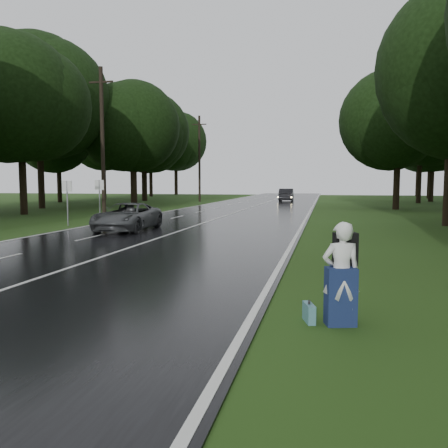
% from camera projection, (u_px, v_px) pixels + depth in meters
% --- Properties ---
extents(ground, '(160.00, 160.00, 0.00)m').
position_uv_depth(ground, '(41.00, 279.00, 11.68)').
color(ground, '#234113').
rests_on(ground, ground).
extents(road, '(12.00, 140.00, 0.04)m').
position_uv_depth(road, '(219.00, 218.00, 31.12)').
color(road, black).
rests_on(road, ground).
extents(lane_center, '(0.12, 140.00, 0.01)m').
position_uv_depth(lane_center, '(219.00, 218.00, 31.12)').
color(lane_center, silver).
rests_on(lane_center, road).
extents(grey_car, '(2.46, 5.05, 1.38)m').
position_uv_depth(grey_car, '(127.00, 217.00, 23.01)').
color(grey_car, '#424547').
rests_on(grey_car, road).
extents(far_car, '(1.89, 4.96, 1.61)m').
position_uv_depth(far_car, '(286.00, 195.00, 57.62)').
color(far_car, black).
rests_on(far_car, road).
extents(hitchhiker, '(0.74, 0.70, 1.80)m').
position_uv_depth(hitchhiker, '(341.00, 277.00, 7.84)').
color(hitchhiker, silver).
rests_on(hitchhiker, ground).
extents(suitcase, '(0.26, 0.48, 0.33)m').
position_uv_depth(suitcase, '(309.00, 313.00, 8.06)').
color(suitcase, teal).
rests_on(suitcase, ground).
extents(utility_pole_mid, '(1.80, 0.28, 10.52)m').
position_uv_depth(utility_pole_mid, '(104.00, 216.00, 32.89)').
color(utility_pole_mid, black).
rests_on(utility_pole_mid, ground).
extents(utility_pole_far, '(1.80, 0.28, 10.69)m').
position_uv_depth(utility_pole_far, '(200.00, 202.00, 57.69)').
color(utility_pole_far, black).
rests_on(utility_pole_far, ground).
extents(road_sign_a, '(0.61, 0.10, 2.54)m').
position_uv_depth(road_sign_a, '(68.00, 226.00, 25.93)').
color(road_sign_a, white).
rests_on(road_sign_a, ground).
extents(road_sign_b, '(0.62, 0.10, 2.59)m').
position_uv_depth(road_sign_b, '(100.00, 220.00, 29.60)').
color(road_sign_b, white).
rests_on(road_sign_b, ground).
extents(tree_left_d, '(9.66, 9.66, 15.10)m').
position_uv_depth(tree_left_d, '(24.00, 214.00, 34.89)').
color(tree_left_d, black).
rests_on(tree_left_d, ground).
extents(tree_left_e, '(9.01, 9.01, 14.08)m').
position_uv_depth(tree_left_e, '(134.00, 205.00, 48.57)').
color(tree_left_e, black).
rests_on(tree_left_e, ground).
extents(tree_left_f, '(9.86, 9.86, 15.41)m').
position_uv_depth(tree_left_f, '(145.00, 201.00, 60.43)').
color(tree_left_f, black).
rests_on(tree_left_f, ground).
extents(tree_right_d, '(9.34, 9.34, 14.59)m').
position_uv_depth(tree_right_d, '(447.00, 226.00, 25.78)').
color(tree_right_d, black).
rests_on(tree_right_d, ground).
extents(tree_right_e, '(8.90, 8.90, 13.91)m').
position_uv_depth(tree_right_e, '(396.00, 209.00, 41.28)').
color(tree_right_e, black).
rests_on(tree_right_e, ground).
extents(tree_right_f, '(10.80, 10.80, 16.87)m').
position_uv_depth(tree_right_f, '(418.00, 203.00, 53.78)').
color(tree_right_f, black).
rests_on(tree_right_f, ground).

